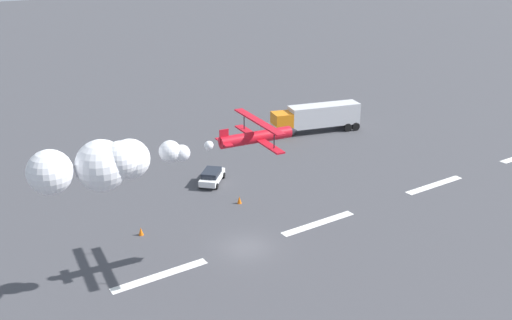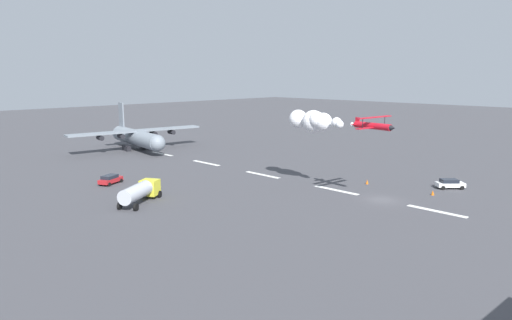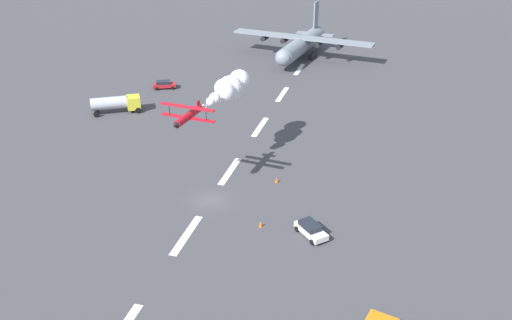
% 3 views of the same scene
% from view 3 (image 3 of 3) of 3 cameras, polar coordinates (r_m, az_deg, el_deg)
% --- Properties ---
extents(ground_plane, '(440.00, 440.00, 0.00)m').
position_cam_3_polar(ground_plane, '(69.21, -4.74, -4.14)').
color(ground_plane, '#424247').
rests_on(ground_plane, ground).
extents(runway_stripe_4, '(8.00, 0.90, 0.01)m').
position_cam_3_polar(runway_stripe_4, '(63.04, -7.20, -7.70)').
color(runway_stripe_4, white).
rests_on(runway_stripe_4, ground).
extents(runway_stripe_5, '(8.00, 0.90, 0.01)m').
position_cam_3_polar(runway_stripe_5, '(75.70, -2.71, -1.16)').
color(runway_stripe_5, white).
rests_on(runway_stripe_5, ground).
extents(runway_stripe_6, '(8.00, 0.90, 0.01)m').
position_cam_3_polar(runway_stripe_6, '(89.39, 0.43, 3.45)').
color(runway_stripe_6, white).
rests_on(runway_stripe_6, ground).
extents(runway_stripe_7, '(8.00, 0.90, 0.01)m').
position_cam_3_polar(runway_stripe_7, '(103.70, 2.74, 6.80)').
color(runway_stripe_7, white).
rests_on(runway_stripe_7, ground).
extents(runway_stripe_8, '(8.00, 0.90, 0.01)m').
position_cam_3_polar(runway_stripe_8, '(118.40, 4.50, 9.33)').
color(runway_stripe_8, white).
rests_on(runway_stripe_8, ground).
extents(cargo_transport_plane, '(24.08, 32.22, 10.84)m').
position_cam_3_polar(cargo_transport_plane, '(124.68, 4.61, 11.77)').
color(cargo_transport_plane, gray).
rests_on(cargo_transport_plane, ground).
extents(stunt_biplane_red, '(19.61, 7.01, 3.51)m').
position_cam_3_polar(stunt_biplane_red, '(74.63, -2.94, 7.35)').
color(stunt_biplane_red, red).
extents(fuel_tanker_truck, '(6.33, 8.31, 2.90)m').
position_cam_3_polar(fuel_tanker_truck, '(97.44, -14.23, 5.73)').
color(fuel_tanker_truck, yellow).
rests_on(fuel_tanker_truck, ground).
extents(followme_car_yellow, '(4.27, 4.31, 1.52)m').
position_cam_3_polar(followme_car_yellow, '(62.37, 5.70, -7.14)').
color(followme_car_yellow, white).
rests_on(followme_car_yellow, ground).
extents(airport_staff_sedan, '(3.37, 4.65, 1.52)m').
position_cam_3_polar(airport_staff_sedan, '(107.86, -9.48, 7.72)').
color(airport_staff_sedan, '#B21E23').
rests_on(airport_staff_sedan, ground).
extents(traffic_cone_near, '(0.44, 0.44, 0.75)m').
position_cam_3_polar(traffic_cone_near, '(63.75, 0.49, -6.62)').
color(traffic_cone_near, orange).
rests_on(traffic_cone_near, ground).
extents(traffic_cone_far, '(0.44, 0.44, 0.75)m').
position_cam_3_polar(traffic_cone_far, '(72.76, 2.16, -2.06)').
color(traffic_cone_far, orange).
rests_on(traffic_cone_far, ground).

